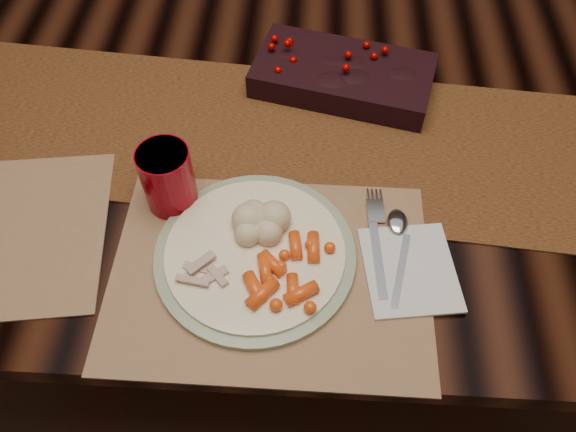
# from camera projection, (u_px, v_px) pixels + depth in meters

# --- Properties ---
(floor) EXTENTS (5.00, 5.00, 0.00)m
(floor) POSITION_uv_depth(u_px,v_px,m) (287.00, 303.00, 1.63)
(floor) COLOR black
(floor) RESTS_ON ground
(dining_table) EXTENTS (1.80, 1.00, 0.75)m
(dining_table) POSITION_uv_depth(u_px,v_px,m) (286.00, 230.00, 1.32)
(dining_table) COLOR black
(dining_table) RESTS_ON floor
(table_runner) EXTENTS (1.77, 0.51, 0.00)m
(table_runner) POSITION_uv_depth(u_px,v_px,m) (312.00, 140.00, 0.98)
(table_runner) COLOR #532E13
(table_runner) RESTS_ON dining_table
(centerpiece) EXTENTS (0.35, 0.24, 0.06)m
(centerpiece) POSITION_uv_depth(u_px,v_px,m) (343.00, 72.00, 1.03)
(centerpiece) COLOR black
(centerpiece) RESTS_ON table_runner
(placemat_main) EXTENTS (0.47, 0.34, 0.00)m
(placemat_main) POSITION_uv_depth(u_px,v_px,m) (270.00, 273.00, 0.82)
(placemat_main) COLOR brown
(placemat_main) RESTS_ON dining_table
(dinner_plate) EXTENTS (0.36, 0.36, 0.02)m
(dinner_plate) POSITION_uv_depth(u_px,v_px,m) (255.00, 254.00, 0.83)
(dinner_plate) COLOR #F9EBC1
(dinner_plate) RESTS_ON placemat_main
(baby_carrots) EXTENTS (0.13, 0.11, 0.02)m
(baby_carrots) POSITION_uv_depth(u_px,v_px,m) (280.00, 268.00, 0.79)
(baby_carrots) COLOR #EE4C13
(baby_carrots) RESTS_ON dinner_plate
(mashed_potatoes) EXTENTS (0.09, 0.09, 0.05)m
(mashed_potatoes) POSITION_uv_depth(u_px,v_px,m) (258.00, 218.00, 0.83)
(mashed_potatoes) COLOR #BDAF8F
(mashed_potatoes) RESTS_ON dinner_plate
(turkey_shreds) EXTENTS (0.08, 0.07, 0.02)m
(turkey_shreds) POSITION_uv_depth(u_px,v_px,m) (207.00, 271.00, 0.79)
(turkey_shreds) COLOR tan
(turkey_shreds) RESTS_ON dinner_plate
(napkin) EXTENTS (0.15, 0.17, 0.01)m
(napkin) POSITION_uv_depth(u_px,v_px,m) (410.00, 269.00, 0.82)
(napkin) COLOR silver
(napkin) RESTS_ON placemat_main
(fork) EXTENTS (0.04, 0.17, 0.00)m
(fork) POSITION_uv_depth(u_px,v_px,m) (377.00, 246.00, 0.84)
(fork) COLOR white
(fork) RESTS_ON napkin
(spoon) EXTENTS (0.06, 0.16, 0.00)m
(spoon) POSITION_uv_depth(u_px,v_px,m) (400.00, 254.00, 0.83)
(spoon) COLOR silver
(spoon) RESTS_ON napkin
(red_cup) EXTENTS (0.09, 0.09, 0.11)m
(red_cup) POSITION_uv_depth(u_px,v_px,m) (168.00, 178.00, 0.85)
(red_cup) COLOR #8E0010
(red_cup) RESTS_ON placemat_main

